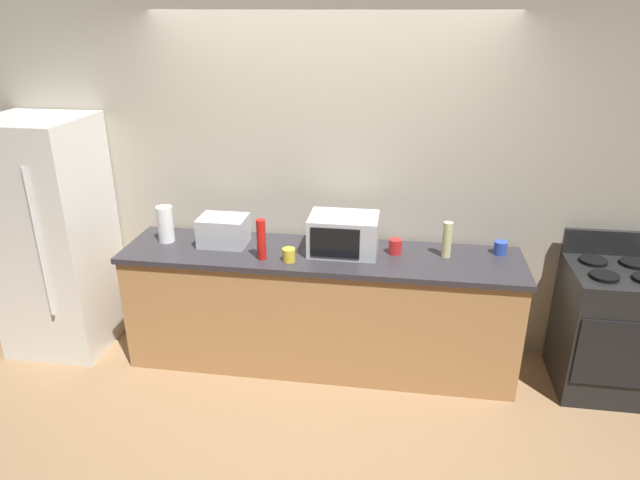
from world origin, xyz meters
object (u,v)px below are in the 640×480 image
(bottle_hot_sauce, at_px, (261,239))
(mug_yellow, at_px, (289,255))
(mug_red, at_px, (395,246))
(stove_range, at_px, (606,329))
(paper_towel_roll, at_px, (165,224))
(toaster_oven, at_px, (224,231))
(mug_blue, at_px, (500,248))
(microwave, at_px, (343,234))
(refrigerator, at_px, (53,237))
(bottle_vinegar, at_px, (447,240))

(bottle_hot_sauce, relative_size, mug_yellow, 3.11)
(bottle_hot_sauce, height_order, mug_red, bottle_hot_sauce)
(stove_range, relative_size, mug_yellow, 11.66)
(paper_towel_roll, bearing_deg, stove_range, -0.91)
(toaster_oven, height_order, mug_blue, toaster_oven)
(microwave, height_order, paper_towel_roll, same)
(stove_range, xyz_separation_m, mug_yellow, (-2.19, -0.17, 0.49))
(refrigerator, height_order, toaster_oven, refrigerator)
(refrigerator, xyz_separation_m, bottle_hot_sauce, (1.67, -0.15, 0.14))
(mug_red, bearing_deg, stove_range, -2.84)
(refrigerator, xyz_separation_m, paper_towel_roll, (0.89, 0.05, 0.13))
(paper_towel_roll, relative_size, mug_yellow, 2.92)
(toaster_oven, bearing_deg, mug_blue, 3.37)
(toaster_oven, bearing_deg, paper_towel_roll, -178.69)
(mug_blue, relative_size, mug_yellow, 1.00)
(stove_range, distance_m, mug_red, 1.56)
(microwave, bearing_deg, mug_yellow, -148.47)
(microwave, bearing_deg, stove_range, -1.50)
(stove_range, height_order, mug_blue, stove_range)
(mug_blue, bearing_deg, bottle_vinegar, -164.49)
(microwave, bearing_deg, toaster_oven, 179.21)
(mug_blue, bearing_deg, stove_range, -13.42)
(refrigerator, distance_m, stove_range, 4.07)
(refrigerator, xyz_separation_m, mug_yellow, (1.86, -0.17, 0.05))
(microwave, distance_m, paper_towel_roll, 1.32)
(toaster_oven, height_order, bottle_hot_sauce, bottle_hot_sauce)
(refrigerator, xyz_separation_m, mug_blue, (3.31, 0.18, 0.05))
(stove_range, height_order, toaster_oven, toaster_oven)
(stove_range, relative_size, bottle_hot_sauce, 3.75)
(microwave, relative_size, bottle_hot_sauce, 1.67)
(toaster_oven, xyz_separation_m, paper_towel_roll, (-0.44, -0.01, 0.03))
(mug_blue, distance_m, mug_yellow, 1.49)
(stove_range, distance_m, paper_towel_roll, 3.21)
(stove_range, distance_m, mug_yellow, 2.25)
(paper_towel_roll, bearing_deg, mug_yellow, -12.63)
(bottle_hot_sauce, xyz_separation_m, mug_red, (0.91, 0.23, -0.09))
(mug_blue, xyz_separation_m, mug_red, (-0.73, -0.10, 0.01))
(microwave, xyz_separation_m, bottle_vinegar, (0.72, 0.02, -0.01))
(paper_towel_roll, height_order, bottle_vinegar, paper_towel_roll)
(mug_red, bearing_deg, bottle_hot_sauce, -165.99)
(refrigerator, relative_size, mug_blue, 19.47)
(toaster_oven, height_order, mug_yellow, toaster_oven)
(refrigerator, bearing_deg, toaster_oven, 2.60)
(stove_range, relative_size, microwave, 2.25)
(bottle_hot_sauce, bearing_deg, microwave, 20.32)
(stove_range, height_order, mug_yellow, stove_range)
(paper_towel_roll, xyz_separation_m, mug_blue, (2.42, 0.13, -0.09))
(mug_yellow, bearing_deg, bottle_vinegar, 12.57)
(microwave, bearing_deg, mug_blue, 6.69)
(bottle_hot_sauce, bearing_deg, stove_range, 3.68)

